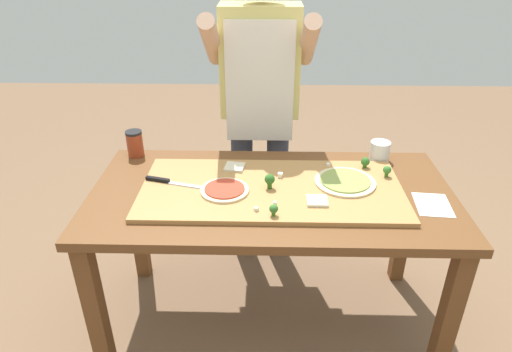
{
  "coord_description": "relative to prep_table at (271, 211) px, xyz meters",
  "views": [
    {
      "loc": [
        -0.03,
        -1.68,
        1.76
      ],
      "look_at": [
        -0.07,
        0.03,
        0.82
      ],
      "focal_mm": 31.57,
      "sensor_mm": 36.0,
      "label": 1
    }
  ],
  "objects": [
    {
      "name": "broccoli_floret_front_mid",
      "position": [
        0.01,
        -0.22,
        0.15
      ],
      "size": [
        0.03,
        0.03,
        0.05
      ],
      "color": "#3F7220",
      "rests_on": "cutting_board"
    },
    {
      "name": "prep_table",
      "position": [
        0.0,
        0.0,
        0.0
      ],
      "size": [
        1.57,
        0.79,
        0.76
      ],
      "color": "brown",
      "rests_on": "ground"
    },
    {
      "name": "cheese_crumble_d",
      "position": [
        0.04,
        0.09,
        0.13
      ],
      "size": [
        0.02,
        0.02,
        0.02
      ],
      "primitive_type": "cube",
      "rotation": [
        0.0,
        0.0,
        1.49
      ],
      "color": "white",
      "rests_on": "cutting_board"
    },
    {
      "name": "pizza_whole_tomato_red",
      "position": [
        -0.2,
        -0.04,
        0.13
      ],
      "size": [
        0.21,
        0.21,
        0.02
      ],
      "color": "beige",
      "rests_on": "cutting_board"
    },
    {
      "name": "pizza_slice_near_right",
      "position": [
        0.18,
        -0.12,
        0.13
      ],
      "size": [
        0.09,
        0.09,
        0.01
      ],
      "primitive_type": "cube",
      "rotation": [
        0.0,
        0.0,
        -0.0
      ],
      "color": "beige",
      "rests_on": "cutting_board"
    },
    {
      "name": "ground_plane",
      "position": [
        0.0,
        0.0,
        -0.66
      ],
      "size": [
        8.0,
        8.0,
        0.0
      ],
      "primitive_type": "plane",
      "color": "brown"
    },
    {
      "name": "cutting_board",
      "position": [
        -0.0,
        -0.01,
        0.11
      ],
      "size": [
        1.12,
        0.52,
        0.02
      ],
      "primitive_type": "cube",
      "color": "#B27F47",
      "rests_on": "prep_table"
    },
    {
      "name": "flour_cup",
      "position": [
        0.53,
        0.31,
        0.15
      ],
      "size": [
        0.1,
        0.1,
        0.1
      ],
      "color": "white",
      "rests_on": "prep_table"
    },
    {
      "name": "broccoli_floret_back_right",
      "position": [
        0.44,
        0.19,
        0.15
      ],
      "size": [
        0.04,
        0.04,
        0.05
      ],
      "color": "#366618",
      "rests_on": "cutting_board"
    },
    {
      "name": "recipe_note",
      "position": [
        0.66,
        -0.1,
        0.11
      ],
      "size": [
        0.16,
        0.19,
        0.0
      ],
      "primitive_type": "cube",
      "rotation": [
        0.0,
        0.0,
        -0.09
      ],
      "color": "white",
      "rests_on": "prep_table"
    },
    {
      "name": "pizza_slice_center",
      "position": [
        -0.17,
        0.17,
        0.13
      ],
      "size": [
        0.1,
        0.1,
        0.01
      ],
      "primitive_type": "cube",
      "rotation": [
        0.0,
        0.0,
        -0.14
      ],
      "color": "beige",
      "rests_on": "cutting_board"
    },
    {
      "name": "pizza_whole_pesto_green",
      "position": [
        0.32,
        0.04,
        0.13
      ],
      "size": [
        0.27,
        0.27,
        0.02
      ],
      "color": "beige",
      "rests_on": "cutting_board"
    },
    {
      "name": "sauce_jar",
      "position": [
        -0.68,
        0.33,
        0.17
      ],
      "size": [
        0.08,
        0.08,
        0.13
      ],
      "color": "#99381E",
      "rests_on": "prep_table"
    },
    {
      "name": "cheese_crumble_c",
      "position": [
        0.27,
        0.2,
        0.13
      ],
      "size": [
        0.02,
        0.02,
        0.02
      ],
      "primitive_type": "cube",
      "rotation": [
        0.0,
        0.0,
        0.36
      ],
      "color": "white",
      "rests_on": "cutting_board"
    },
    {
      "name": "broccoli_floret_front_left",
      "position": [
        -0.01,
        -0.01,
        0.16
      ],
      "size": [
        0.04,
        0.04,
        0.07
      ],
      "color": "#366618",
      "rests_on": "cutting_board"
    },
    {
      "name": "chefs_knife",
      "position": [
        -0.46,
        0.03,
        0.13
      ],
      "size": [
        0.27,
        0.09,
        0.02
      ],
      "color": "#B7BABF",
      "rests_on": "cutting_board"
    },
    {
      "name": "broccoli_floret_back_mid",
      "position": [
        0.52,
        0.1,
        0.16
      ],
      "size": [
        0.04,
        0.04,
        0.05
      ],
      "color": "#3F7220",
      "rests_on": "cutting_board"
    },
    {
      "name": "cook_center",
      "position": [
        -0.06,
        0.58,
        0.34
      ],
      "size": [
        0.54,
        0.39,
        1.67
      ],
      "color": "#333847",
      "rests_on": "ground"
    },
    {
      "name": "cheese_crumble_b",
      "position": [
        0.01,
        -0.14,
        0.13
      ],
      "size": [
        0.02,
        0.02,
        0.01
      ],
      "primitive_type": "cube",
      "rotation": [
        0.0,
        0.0,
        0.19
      ],
      "color": "white",
      "rests_on": "cutting_board"
    },
    {
      "name": "cheese_crumble_a",
      "position": [
        -0.06,
        -0.19,
        0.13
      ],
      "size": [
        0.02,
        0.02,
        0.01
      ],
      "primitive_type": "cube",
      "rotation": [
        0.0,
        0.0,
        0.71
      ],
      "color": "white",
      "rests_on": "cutting_board"
    }
  ]
}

